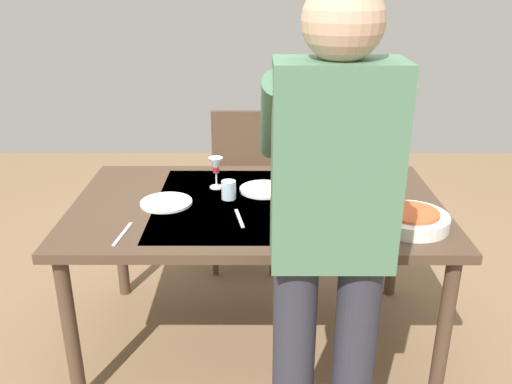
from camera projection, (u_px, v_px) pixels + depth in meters
The scene contains 16 objects.
ground_plane at pixel (256, 339), 2.71m from camera, with size 6.00×6.00×0.00m, color #846647.
dining_table at pixel (256, 216), 2.46m from camera, with size 1.64×0.98×0.74m.
chair_near at pixel (243, 178), 3.32m from camera, with size 0.40×0.40×0.91m.
person_server at pixel (329, 232), 1.65m from camera, with size 0.42×0.61×1.69m.
wine_bottle at pixel (379, 169), 2.52m from camera, with size 0.07×0.07×0.30m.
wine_glass_left at pixel (215, 167), 2.56m from camera, with size 0.07×0.07×0.15m.
wine_glass_right at pixel (375, 159), 2.66m from camera, with size 0.07×0.07×0.15m.
water_cup_near_left at pixel (327, 200), 2.32m from camera, with size 0.07×0.07×0.11m, color silver.
water_cup_near_right at pixel (340, 166), 2.74m from camera, with size 0.07×0.07×0.09m, color silver.
water_cup_far_left at pixel (228, 190), 2.46m from camera, with size 0.07×0.07×0.09m, color silver.
serving_bowl_pasta at pixel (410, 219), 2.19m from camera, with size 0.30×0.30×0.07m.
side_bowl_salad at pixel (298, 169), 2.74m from camera, with size 0.18×0.18×0.07m.
dinner_plate_near at pixel (263, 189), 2.56m from camera, with size 0.23×0.23×0.01m, color white.
dinner_plate_far at pixel (165, 203), 2.41m from camera, with size 0.23×0.23×0.01m, color white.
table_knife at pixel (121, 234), 2.13m from camera, with size 0.01×0.20×0.01m, color silver.
table_fork at pixel (238, 218), 2.27m from camera, with size 0.01×0.18×0.01m, color silver.
Camera 1 is at (-0.00, 2.24, 1.69)m, focal length 38.21 mm.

